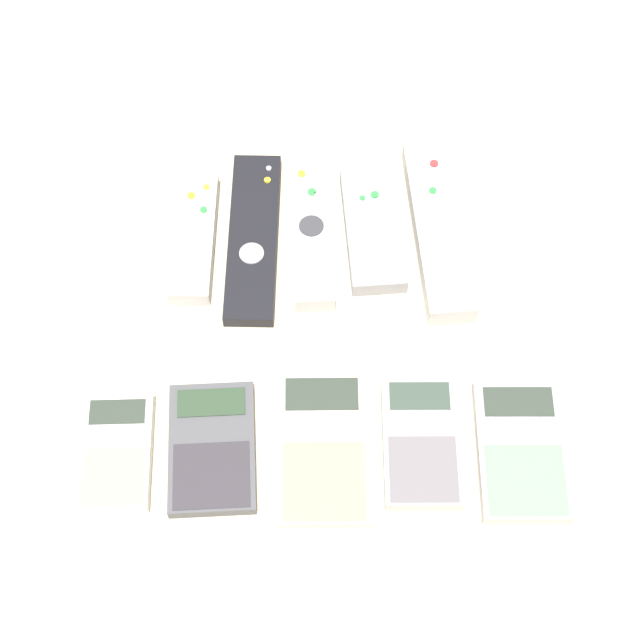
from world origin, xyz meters
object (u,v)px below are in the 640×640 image
(remote_0, at_px, (194,238))
(calculator_3, at_px, (421,442))
(remote_2, at_px, (312,236))
(remote_3, at_px, (373,229))
(calculator_1, at_px, (212,448))
(remote_4, at_px, (438,230))
(calculator_0, at_px, (116,453))
(remote_1, at_px, (253,238))
(calculator_4, at_px, (522,451))
(calculator_2, at_px, (319,447))

(remote_0, relative_size, calculator_3, 1.17)
(remote_2, relative_size, remote_3, 1.13)
(remote_3, xyz_separation_m, calculator_1, (-0.16, -0.24, -0.00))
(remote_4, bearing_deg, calculator_0, -146.79)
(remote_0, distance_m, remote_1, 0.06)
(remote_4, height_order, calculator_1, remote_4)
(calculator_0, relative_size, calculator_4, 0.82)
(calculator_0, height_order, calculator_2, calculator_0)
(remote_3, relative_size, calculator_4, 1.09)
(remote_4, bearing_deg, remote_1, 176.98)
(remote_3, xyz_separation_m, calculator_0, (-0.25, -0.25, -0.00))
(remote_1, relative_size, calculator_4, 1.48)
(remote_1, bearing_deg, calculator_4, -41.57)
(remote_3, relative_size, calculator_3, 1.16)
(remote_0, xyz_separation_m, calculator_0, (-0.07, -0.24, -0.00))
(calculator_0, xyz_separation_m, calculator_2, (0.19, 0.00, -0.00))
(remote_4, bearing_deg, calculator_1, -137.89)
(remote_3, bearing_deg, remote_1, -179.95)
(remote_4, bearing_deg, remote_3, 172.34)
(calculator_0, relative_size, calculator_1, 0.87)
(remote_0, xyz_separation_m, remote_1, (0.06, 0.00, -0.00))
(remote_4, height_order, calculator_0, remote_4)
(calculator_2, bearing_deg, remote_1, 105.89)
(calculator_0, xyz_separation_m, calculator_1, (0.09, 0.00, -0.00))
(calculator_0, distance_m, calculator_1, 0.09)
(remote_0, xyz_separation_m, calculator_3, (0.22, -0.24, -0.00))
(remote_3, distance_m, calculator_4, 0.29)
(remote_0, bearing_deg, remote_1, 2.52)
(remote_1, xyz_separation_m, calculator_3, (0.16, -0.24, 0.00))
(remote_0, relative_size, remote_1, 0.74)
(remote_0, xyz_separation_m, remote_2, (0.12, -0.00, 0.00))
(calculator_2, bearing_deg, calculator_4, -2.03)
(remote_0, distance_m, calculator_1, 0.24)
(remote_3, height_order, calculator_3, remote_3)
(calculator_2, xyz_separation_m, calculator_3, (0.10, 0.00, 0.00))
(calculator_0, relative_size, calculator_2, 0.74)
(remote_3, height_order, calculator_2, remote_3)
(remote_0, distance_m, remote_4, 0.26)
(calculator_0, xyz_separation_m, calculator_4, (0.38, -0.01, 0.00))
(remote_4, bearing_deg, calculator_2, -122.38)
(remote_0, relative_size, remote_2, 0.89)
(remote_0, xyz_separation_m, calculator_1, (0.03, -0.24, -0.00))
(remote_2, bearing_deg, remote_1, 177.68)
(calculator_0, distance_m, calculator_2, 0.19)
(remote_3, height_order, calculator_1, remote_3)
(remote_2, xyz_separation_m, calculator_2, (0.00, -0.24, -0.01))
(calculator_3, bearing_deg, calculator_1, -178.55)
(remote_2, xyz_separation_m, remote_3, (0.07, 0.01, -0.00))
(calculator_2, bearing_deg, remote_4, 62.10)
(calculator_3, bearing_deg, remote_4, 83.02)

